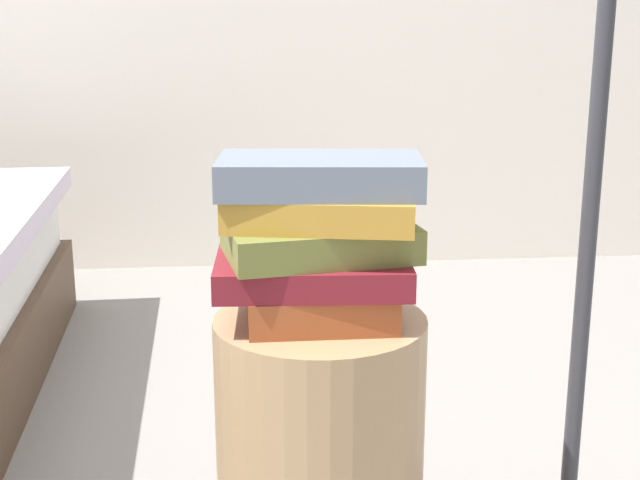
{
  "coord_description": "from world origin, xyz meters",
  "views": [
    {
      "loc": [
        -0.11,
        -1.31,
        0.97
      ],
      "look_at": [
        0.0,
        0.0,
        0.62
      ],
      "focal_mm": 50.97,
      "sensor_mm": 36.0,
      "label": 1
    }
  ],
  "objects_px": {
    "book_maroon": "(312,271)",
    "book_slate": "(322,176)",
    "book_olive": "(320,240)",
    "book_rust": "(322,303)",
    "side_table": "(320,463)",
    "book_ochre": "(319,210)"
  },
  "relations": [
    {
      "from": "book_maroon",
      "to": "book_slate",
      "type": "xyz_separation_m",
      "value": [
        0.01,
        -0.01,
        0.15
      ]
    },
    {
      "from": "book_rust",
      "to": "book_olive",
      "type": "relative_size",
      "value": 0.8
    },
    {
      "from": "side_table",
      "to": "book_rust",
      "type": "height_order",
      "value": "book_rust"
    },
    {
      "from": "book_slate",
      "to": "book_rust",
      "type": "bearing_deg",
      "value": 57.58
    },
    {
      "from": "book_slate",
      "to": "book_ochre",
      "type": "bearing_deg",
      "value": -142.08
    },
    {
      "from": "book_maroon",
      "to": "book_olive",
      "type": "bearing_deg",
      "value": 7.15
    },
    {
      "from": "side_table",
      "to": "book_olive",
      "type": "height_order",
      "value": "book_olive"
    },
    {
      "from": "book_rust",
      "to": "book_slate",
      "type": "distance_m",
      "value": 0.2
    },
    {
      "from": "book_maroon",
      "to": "book_olive",
      "type": "relative_size",
      "value": 1.05
    },
    {
      "from": "book_olive",
      "to": "book_slate",
      "type": "relative_size",
      "value": 0.93
    },
    {
      "from": "book_maroon",
      "to": "book_olive",
      "type": "height_order",
      "value": "book_olive"
    },
    {
      "from": "side_table",
      "to": "book_rust",
      "type": "bearing_deg",
      "value": -41.54
    },
    {
      "from": "side_table",
      "to": "book_ochre",
      "type": "bearing_deg",
      "value": -111.26
    },
    {
      "from": "side_table",
      "to": "book_ochre",
      "type": "xyz_separation_m",
      "value": [
        -0.0,
        -0.01,
        0.42
      ]
    },
    {
      "from": "book_maroon",
      "to": "book_ochre",
      "type": "xyz_separation_m",
      "value": [
        0.01,
        -0.01,
        0.1
      ]
    },
    {
      "from": "book_maroon",
      "to": "book_ochre",
      "type": "bearing_deg",
      "value": -48.28
    },
    {
      "from": "side_table",
      "to": "book_rust",
      "type": "xyz_separation_m",
      "value": [
        0.0,
        -0.0,
        0.27
      ]
    },
    {
      "from": "book_maroon",
      "to": "book_olive",
      "type": "xyz_separation_m",
      "value": [
        0.01,
        0.0,
        0.05
      ]
    },
    {
      "from": "book_olive",
      "to": "book_slate",
      "type": "height_order",
      "value": "book_slate"
    },
    {
      "from": "book_olive",
      "to": "book_ochre",
      "type": "distance_m",
      "value": 0.05
    },
    {
      "from": "book_rust",
      "to": "book_olive",
      "type": "bearing_deg",
      "value": 108.01
    },
    {
      "from": "book_olive",
      "to": "book_rust",
      "type": "bearing_deg",
      "value": -81.09
    }
  ]
}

